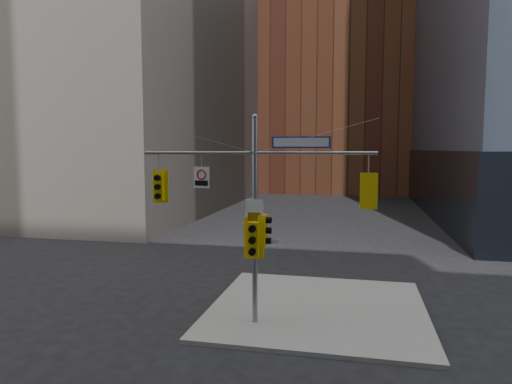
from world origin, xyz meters
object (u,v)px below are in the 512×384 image
at_px(signal_assembly, 255,200).
at_px(traffic_light_pole_side, 264,230).
at_px(traffic_light_east_arm, 368,191).
at_px(traffic_light_pole_front, 253,239).
at_px(traffic_light_west_arm, 159,187).
at_px(regulatory_sign_arm, 201,177).
at_px(street_sign_blade, 301,142).

relative_size(signal_assembly, traffic_light_pole_side, 7.49).
bearing_deg(signal_assembly, traffic_light_east_arm, 0.02).
relative_size(traffic_light_east_arm, traffic_light_pole_front, 0.82).
xyz_separation_m(traffic_light_east_arm, traffic_light_pole_front, (-3.72, -0.27, -1.68)).
relative_size(traffic_light_east_arm, traffic_light_pole_side, 1.09).
height_order(signal_assembly, traffic_light_east_arm, signal_assembly).
bearing_deg(traffic_light_pole_side, signal_assembly, 95.74).
relative_size(traffic_light_west_arm, traffic_light_east_arm, 1.03).
xyz_separation_m(signal_assembly, regulatory_sign_arm, (-1.90, -0.02, 0.76)).
bearing_deg(traffic_light_east_arm, regulatory_sign_arm, -7.82).
distance_m(traffic_light_pole_side, regulatory_sign_arm, 2.86).
xyz_separation_m(traffic_light_west_arm, regulatory_sign_arm, (1.60, -0.03, 0.37)).
relative_size(traffic_light_pole_side, regulatory_sign_arm, 1.44).
bearing_deg(signal_assembly, traffic_light_pole_side, 0.53).
distance_m(signal_assembly, regulatory_sign_arm, 2.04).
distance_m(traffic_light_west_arm, traffic_light_east_arm, 7.21).
bearing_deg(regulatory_sign_arm, traffic_light_pole_front, 0.31).
xyz_separation_m(traffic_light_pole_side, regulatory_sign_arm, (-2.22, -0.02, 1.80)).
xyz_separation_m(traffic_light_east_arm, street_sign_blade, (-2.17, 0.00, 1.55)).
xyz_separation_m(traffic_light_west_arm, traffic_light_pole_front, (3.49, -0.28, -1.68)).
height_order(signal_assembly, street_sign_blade, signal_assembly).
bearing_deg(traffic_light_pole_side, traffic_light_pole_front, 134.80).
xyz_separation_m(traffic_light_west_arm, traffic_light_pole_side, (3.82, -0.01, -1.42)).
xyz_separation_m(traffic_light_pole_side, traffic_light_pole_front, (-0.33, -0.27, -0.26)).
distance_m(signal_assembly, traffic_light_west_arm, 3.51).
bearing_deg(traffic_light_east_arm, signal_assembly, -8.02).
relative_size(traffic_light_east_arm, street_sign_blade, 0.61).
height_order(traffic_light_pole_side, regulatory_sign_arm, regulatory_sign_arm).
height_order(traffic_light_west_arm, traffic_light_pole_side, traffic_light_west_arm).
bearing_deg(traffic_light_pole_front, regulatory_sign_arm, 167.24).
bearing_deg(regulatory_sign_arm, signal_assembly, 8.31).
relative_size(signal_assembly, traffic_light_east_arm, 6.87).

